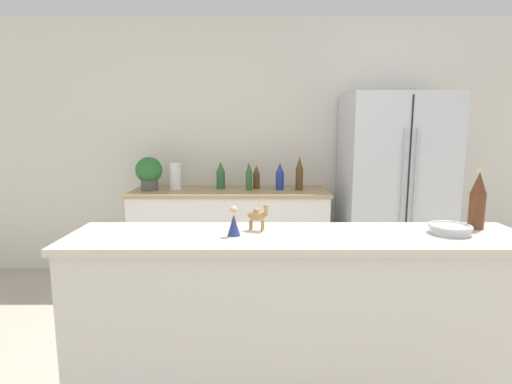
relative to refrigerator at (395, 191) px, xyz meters
name	(u,v)px	position (x,y,z in m)	size (l,w,h in m)	color
wall_back	(279,148)	(-1.07, 0.40, 0.38)	(8.00, 0.06, 2.55)	silver
back_counter	(232,235)	(-1.54, 0.07, -0.44)	(1.86, 0.63, 0.89)	white
refrigerator	(395,191)	(0.00, 0.00, 0.00)	(0.94, 0.74, 1.79)	silver
bar_counter	(298,328)	(-1.09, -1.84, -0.40)	(2.21, 0.50, 0.97)	beige
potted_plant	(151,172)	(-2.30, 0.05, 0.17)	(0.25, 0.25, 0.32)	#595451
paper_towel_roll	(177,176)	(-2.07, 0.11, 0.13)	(0.12, 0.12, 0.25)	white
back_bottle_0	(251,176)	(-1.36, 0.05, 0.13)	(0.06, 0.06, 0.28)	#2D6033
back_bottle_1	(301,174)	(-0.88, 0.07, 0.16)	(0.07, 0.07, 0.32)	brown
back_bottle_2	(258,177)	(-1.29, 0.16, 0.11)	(0.07, 0.07, 0.23)	brown
back_bottle_3	(223,175)	(-1.63, 0.15, 0.13)	(0.08, 0.08, 0.27)	#2D6033
back_bottle_4	(282,177)	(-1.06, 0.08, 0.13)	(0.08, 0.08, 0.26)	navy
wine_bottle	(480,201)	(-0.17, -1.72, 0.22)	(0.08, 0.08, 0.30)	#562D19
fruit_bowl	(452,229)	(-0.35, -1.83, 0.10)	(0.20, 0.20, 0.05)	#B7BABF
camel_figurine	(259,215)	(-1.28, -1.76, 0.16)	(0.11, 0.07, 0.14)	#A87F4C
wise_man_figurine_blue	(236,223)	(-1.39, -1.86, 0.14)	(0.06, 0.06, 0.14)	navy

